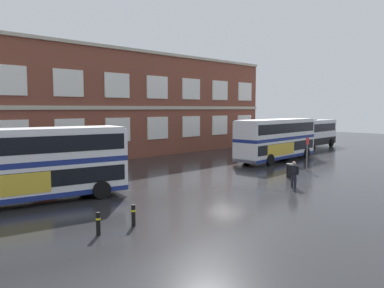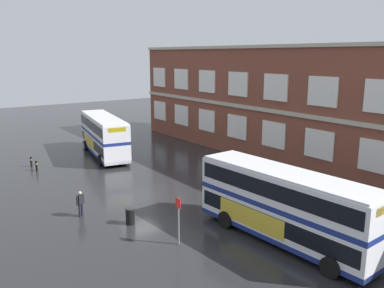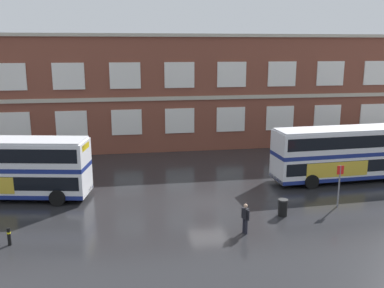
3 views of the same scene
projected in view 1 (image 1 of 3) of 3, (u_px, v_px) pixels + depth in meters
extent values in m
plane|color=#232326|center=(206.00, 176.00, 29.09)|extent=(120.00, 120.00, 0.00)
cube|color=brown|center=(96.00, 106.00, 39.97)|extent=(45.17, 8.00, 10.83)
cube|color=#B2A893|center=(118.00, 108.00, 37.08)|extent=(45.17, 0.16, 0.36)
cube|color=#B2A893|center=(116.00, 48.00, 36.56)|extent=(45.17, 0.28, 0.30)
cube|color=silver|center=(11.00, 135.00, 30.32)|extent=(2.81, 0.12, 2.38)
cube|color=silver|center=(70.00, 132.00, 33.81)|extent=(2.81, 0.12, 2.38)
cube|color=silver|center=(118.00, 130.00, 37.30)|extent=(2.81, 0.12, 2.38)
cube|color=silver|center=(158.00, 128.00, 40.78)|extent=(2.81, 0.12, 2.38)
cube|color=silver|center=(191.00, 126.00, 44.27)|extent=(2.81, 0.12, 2.38)
cube|color=silver|center=(220.00, 125.00, 47.76)|extent=(2.81, 0.12, 2.38)
cube|color=silver|center=(244.00, 124.00, 51.25)|extent=(2.81, 0.12, 2.38)
cube|color=silver|center=(9.00, 80.00, 29.91)|extent=(2.81, 0.12, 2.38)
cube|color=silver|center=(69.00, 83.00, 33.40)|extent=(2.81, 0.12, 2.38)
cube|color=silver|center=(117.00, 85.00, 36.89)|extent=(2.81, 0.12, 2.38)
cube|color=silver|center=(157.00, 87.00, 40.38)|extent=(2.81, 0.12, 2.38)
cube|color=silver|center=(191.00, 89.00, 43.87)|extent=(2.81, 0.12, 2.38)
cube|color=silver|center=(220.00, 90.00, 47.35)|extent=(2.81, 0.12, 2.38)
cube|color=silver|center=(245.00, 92.00, 50.84)|extent=(2.81, 0.12, 2.38)
cube|color=silver|center=(24.00, 181.00, 20.48)|extent=(11.28, 4.57, 1.75)
cube|color=black|center=(24.00, 177.00, 20.46)|extent=(10.86, 4.53, 0.90)
cube|color=navy|center=(23.00, 162.00, 20.38)|extent=(11.28, 4.57, 0.30)
cube|color=silver|center=(23.00, 145.00, 20.29)|extent=(11.28, 4.57, 1.55)
cube|color=black|center=(22.00, 144.00, 20.29)|extent=(10.86, 4.53, 0.90)
cube|color=navy|center=(25.00, 195.00, 20.55)|extent=(11.29, 4.59, 0.28)
cube|color=silver|center=(22.00, 130.00, 20.22)|extent=(11.05, 4.43, 0.12)
cube|color=gold|center=(0.00, 186.00, 18.67)|extent=(4.76, 0.94, 1.10)
cube|color=yellow|center=(118.00, 134.00, 23.26)|extent=(0.37, 1.64, 0.40)
cylinder|color=black|center=(101.00, 190.00, 21.60)|extent=(1.08, 0.51, 1.04)
cylinder|color=black|center=(87.00, 183.00, 23.72)|extent=(1.08, 0.51, 1.04)
cube|color=silver|center=(276.00, 148.00, 37.35)|extent=(11.11, 3.10, 1.75)
cube|color=black|center=(277.00, 146.00, 37.33)|extent=(10.68, 3.12, 0.90)
cube|color=navy|center=(277.00, 138.00, 37.26)|extent=(11.11, 3.10, 0.30)
cube|color=silver|center=(277.00, 128.00, 37.17)|extent=(11.11, 3.10, 1.55)
cube|color=black|center=(277.00, 128.00, 37.16)|extent=(10.68, 3.12, 0.90)
cube|color=navy|center=(276.00, 156.00, 37.42)|extent=(11.11, 3.12, 0.28)
cube|color=silver|center=(277.00, 120.00, 37.09)|extent=(10.89, 2.99, 0.12)
cube|color=gold|center=(281.00, 149.00, 35.51)|extent=(4.84, 0.27, 1.10)
cube|color=yellow|center=(303.00, 123.00, 41.12)|extent=(0.14, 1.66, 0.40)
cylinder|color=black|center=(306.00, 153.00, 39.37)|extent=(1.05, 0.37, 1.04)
cylinder|color=black|center=(284.00, 151.00, 41.09)|extent=(1.05, 0.37, 1.04)
cylinder|color=black|center=(270.00, 160.00, 34.15)|extent=(1.05, 0.37, 1.04)
cylinder|color=black|center=(246.00, 157.00, 35.87)|extent=(1.05, 0.37, 1.04)
cube|color=silver|center=(307.00, 133.00, 48.90)|extent=(12.09, 3.02, 3.20)
cube|color=black|center=(307.00, 128.00, 48.84)|extent=(11.37, 3.03, 1.00)
cube|color=black|center=(307.00, 142.00, 49.00)|extent=(12.09, 3.04, 0.90)
cube|color=silver|center=(307.00, 120.00, 48.74)|extent=(2.93, 1.39, 0.20)
cylinder|color=black|center=(331.00, 142.00, 51.46)|extent=(1.05, 0.36, 1.04)
cylinder|color=black|center=(313.00, 141.00, 53.20)|extent=(1.05, 0.36, 1.04)
cylinder|color=black|center=(301.00, 147.00, 45.21)|extent=(1.05, 0.36, 1.04)
cylinder|color=black|center=(282.00, 146.00, 46.96)|extent=(1.05, 0.36, 1.04)
cylinder|color=black|center=(292.00, 181.00, 24.86)|extent=(0.21, 0.21, 0.85)
cylinder|color=black|center=(295.00, 181.00, 24.78)|extent=(0.21, 0.21, 0.85)
cube|color=black|center=(294.00, 170.00, 24.75)|extent=(0.37, 0.46, 0.60)
cylinder|color=black|center=(290.00, 170.00, 24.86)|extent=(0.14, 0.14, 0.57)
cylinder|color=black|center=(298.00, 170.00, 24.65)|extent=(0.14, 0.14, 0.57)
sphere|color=tan|center=(294.00, 163.00, 24.71)|extent=(0.22, 0.22, 0.22)
cylinder|color=slate|center=(307.00, 154.00, 31.67)|extent=(0.10, 0.10, 2.70)
cube|color=red|center=(308.00, 141.00, 31.55)|extent=(0.44, 0.04, 0.56)
cylinder|color=black|center=(290.00, 171.00, 28.31)|extent=(0.56, 0.56, 0.95)
cylinder|color=black|center=(290.00, 164.00, 28.26)|extent=(0.60, 0.60, 0.08)
cylinder|color=black|center=(98.00, 224.00, 15.40)|extent=(0.18, 0.18, 0.95)
cylinder|color=yellow|center=(98.00, 219.00, 15.38)|extent=(0.19, 0.19, 0.08)
cylinder|color=black|center=(133.00, 215.00, 16.62)|extent=(0.18, 0.18, 0.95)
cylinder|color=yellow|center=(133.00, 211.00, 16.60)|extent=(0.19, 0.19, 0.08)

